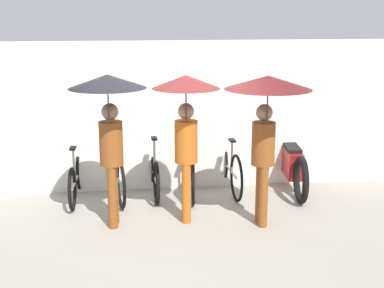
{
  "coord_description": "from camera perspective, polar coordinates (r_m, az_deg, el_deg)",
  "views": [
    {
      "loc": [
        -0.46,
        -6.74,
        2.93
      ],
      "look_at": [
        0.53,
        0.92,
        1.0
      ],
      "focal_mm": 50.0,
      "sensor_mm": 36.0,
      "label": 1
    }
  ],
  "objects": [
    {
      "name": "motorcycle",
      "position": [
        9.15,
        10.57,
        -2.12
      ],
      "size": [
        0.58,
        2.2,
        0.94
      ],
      "rotation": [
        0.0,
        0.0,
        1.47
      ],
      "color": "black",
      "rests_on": "ground"
    },
    {
      "name": "parked_bicycle_2",
      "position": [
        8.77,
        -4.07,
        -3.08
      ],
      "size": [
        0.44,
        1.63,
        1.08
      ],
      "rotation": [
        0.0,
        0.0,
        1.59
      ],
      "color": "black",
      "rests_on": "ground"
    },
    {
      "name": "parked_bicycle_0",
      "position": [
        8.7,
        -12.26,
        -3.55
      ],
      "size": [
        0.44,
        1.65,
        0.97
      ],
      "rotation": [
        0.0,
        0.0,
        1.53
      ],
      "color": "black",
      "rests_on": "ground"
    },
    {
      "name": "parked_bicycle_4",
      "position": [
        8.92,
        3.96,
        -2.51
      ],
      "size": [
        0.44,
        1.8,
        1.06
      ],
      "rotation": [
        0.0,
        0.0,
        1.6
      ],
      "color": "black",
      "rests_on": "ground"
    },
    {
      "name": "pedestrian_center",
      "position": [
        7.24,
        -0.64,
        3.51
      ],
      "size": [
        0.92,
        0.92,
        2.11
      ],
      "rotation": [
        0.0,
        0.0,
        3.03
      ],
      "color": "#B25619",
      "rests_on": "ground"
    },
    {
      "name": "ground_plane",
      "position": [
        7.36,
        -3.24,
        -9.45
      ],
      "size": [
        30.0,
        30.0,
        0.0
      ],
      "primitive_type": "plane",
      "color": "gray"
    },
    {
      "name": "pedestrian_leading",
      "position": [
        7.12,
        -8.86,
        3.76
      ],
      "size": [
        1.02,
        1.02,
        2.14
      ],
      "rotation": [
        0.0,
        0.0,
        3.04
      ],
      "color": "brown",
      "rests_on": "ground"
    },
    {
      "name": "parked_bicycle_3",
      "position": [
        8.76,
        0.05,
        -2.97
      ],
      "size": [
        0.44,
        1.74,
        1.09
      ],
      "rotation": [
        0.0,
        0.0,
        1.46
      ],
      "color": "black",
      "rests_on": "ground"
    },
    {
      "name": "parked_bicycle_1",
      "position": [
        8.71,
        -8.16,
        -3.11
      ],
      "size": [
        0.47,
        1.82,
        1.08
      ],
      "rotation": [
        0.0,
        0.0,
        1.73
      ],
      "color": "black",
      "rests_on": "ground"
    },
    {
      "name": "back_wall",
      "position": [
        8.84,
        -4.28,
        2.93
      ],
      "size": [
        11.56,
        0.12,
        2.47
      ],
      "color": "silver",
      "rests_on": "ground"
    },
    {
      "name": "pedestrian_trailing",
      "position": [
        7.14,
        7.95,
        4.14
      ],
      "size": [
        1.15,
        1.15,
        2.12
      ],
      "rotation": [
        0.0,
        0.0,
        3.13
      ],
      "color": "brown",
      "rests_on": "ground"
    }
  ]
}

